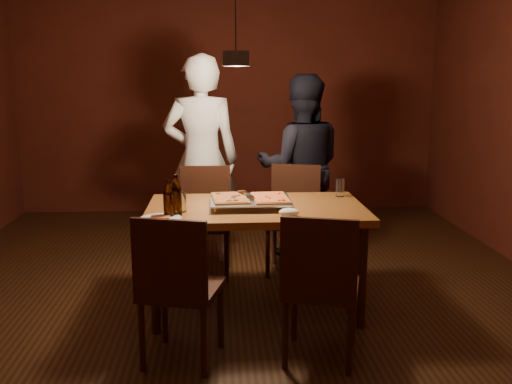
{
  "coord_description": "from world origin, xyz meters",
  "views": [
    {
      "loc": [
        -0.12,
        -3.93,
        1.64
      ],
      "look_at": [
        0.13,
        -0.09,
        0.85
      ],
      "focal_mm": 40.0,
      "sensor_mm": 36.0,
      "label": 1
    }
  ],
  "objects": [
    {
      "name": "room_shell",
      "position": [
        0.0,
        0.0,
        1.4
      ],
      "size": [
        6.0,
        6.0,
        6.0
      ],
      "color": "#3B2310",
      "rests_on": "ground"
    },
    {
      "name": "dining_table",
      "position": [
        0.13,
        -0.09,
        0.68
      ],
      "size": [
        1.5,
        0.9,
        0.75
      ],
      "color": "#9A5C27",
      "rests_on": "floor"
    },
    {
      "name": "chair_far_left",
      "position": [
        -0.24,
        0.71,
        0.54
      ],
      "size": [
        0.44,
        0.44,
        0.49
      ],
      "rotation": [
        0.0,
        0.0,
        3.11
      ],
      "color": "#38190F",
      "rests_on": "floor"
    },
    {
      "name": "chair_far_right",
      "position": [
        0.51,
        0.74,
        0.54
      ],
      "size": [
        0.51,
        0.51,
        0.49
      ],
      "rotation": [
        0.0,
        0.0,
        2.89
      ],
      "color": "#38190F",
      "rests_on": "floor"
    },
    {
      "name": "chair_near_left",
      "position": [
        -0.37,
        -0.89,
        0.54
      ],
      "size": [
        0.52,
        0.52,
        0.49
      ],
      "rotation": [
        0.0,
        0.0,
        -0.26
      ],
      "color": "#38190F",
      "rests_on": "floor"
    },
    {
      "name": "chair_near_right",
      "position": [
        0.44,
        -0.92,
        0.54
      ],
      "size": [
        0.52,
        0.52,
        0.49
      ],
      "rotation": [
        0.0,
        0.0,
        -0.28
      ],
      "color": "#38190F",
      "rests_on": "floor"
    },
    {
      "name": "pizza_tray",
      "position": [
        0.09,
        -0.08,
        0.77
      ],
      "size": [
        0.57,
        0.48,
        0.05
      ],
      "primitive_type": "cube",
      "rotation": [
        0.0,
        0.0,
        0.05
      ],
      "color": "silver",
      "rests_on": "dining_table"
    },
    {
      "name": "pizza_meat",
      "position": [
        -0.05,
        -0.07,
        0.81
      ],
      "size": [
        0.27,
        0.4,
        0.02
      ],
      "primitive_type": "cube",
      "rotation": [
        0.0,
        0.0,
        0.09
      ],
      "color": "maroon",
      "rests_on": "pizza_tray"
    },
    {
      "name": "pizza_cheese",
      "position": [
        0.23,
        -0.08,
        0.81
      ],
      "size": [
        0.26,
        0.39,
        0.02
      ],
      "primitive_type": "cube",
      "rotation": [
        0.0,
        0.0,
        0.05
      ],
      "color": "gold",
      "rests_on": "pizza_tray"
    },
    {
      "name": "spatula",
      "position": [
        0.08,
        -0.07,
        0.81
      ],
      "size": [
        0.17,
        0.26,
        0.04
      ],
      "primitive_type": null,
      "rotation": [
        0.0,
        0.0,
        0.38
      ],
      "color": "silver",
      "rests_on": "pizza_tray"
    },
    {
      "name": "beer_bottle_a",
      "position": [
        -0.44,
        -0.39,
        0.87
      ],
      "size": [
        0.07,
        0.07,
        0.25
      ],
      "color": "black",
      "rests_on": "dining_table"
    },
    {
      "name": "beer_bottle_b",
      "position": [
        -0.4,
        -0.33,
        0.88
      ],
      "size": [
        0.07,
        0.07,
        0.27
      ],
      "color": "black",
      "rests_on": "dining_table"
    },
    {
      "name": "water_glass_left",
      "position": [
        -0.38,
        -0.22,
        0.82
      ],
      "size": [
        0.08,
        0.08,
        0.13
      ],
      "primitive_type": "cylinder",
      "color": "silver",
      "rests_on": "dining_table"
    },
    {
      "name": "water_glass_right",
      "position": [
        0.78,
        0.19,
        0.82
      ],
      "size": [
        0.06,
        0.06,
        0.13
      ],
      "primitive_type": "cylinder",
      "color": "silver",
      "rests_on": "dining_table"
    },
    {
      "name": "plate_slice",
      "position": [
        -0.49,
        -0.45,
        0.76
      ],
      "size": [
        0.27,
        0.27,
        0.03
      ],
      "color": "white",
      "rests_on": "dining_table"
    },
    {
      "name": "napkin",
      "position": [
        0.32,
        -0.4,
        0.78
      ],
      "size": [
        0.13,
        0.1,
        0.05
      ],
      "primitive_type": "ellipsoid",
      "color": "white",
      "rests_on": "dining_table"
    },
    {
      "name": "diner_white",
      "position": [
        -0.28,
        1.07,
        0.91
      ],
      "size": [
        0.67,
        0.45,
        1.82
      ],
      "primitive_type": "imported",
      "rotation": [
        0.0,
        0.0,
        3.12
      ],
      "color": "white",
      "rests_on": "floor"
    },
    {
      "name": "diner_dark",
      "position": [
        0.62,
        1.13,
        0.83
      ],
      "size": [
        0.84,
        0.68,
        1.65
      ],
      "primitive_type": "imported",
      "rotation": [
        0.0,
        0.0,
        3.08
      ],
      "color": "black",
      "rests_on": "floor"
    },
    {
      "name": "pendant_lamp",
      "position": [
        0.0,
        0.0,
        1.76
      ],
      "size": [
        0.18,
        0.18,
        1.1
      ],
      "color": "black",
      "rests_on": "ceiling"
    }
  ]
}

